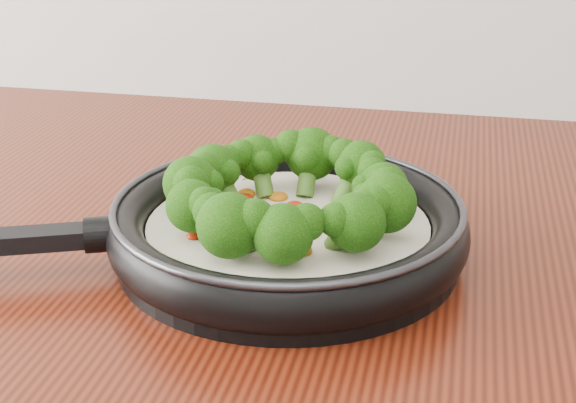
# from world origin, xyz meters

# --- Properties ---
(skillet) EXTENTS (0.49, 0.39, 0.09)m
(skillet) POSITION_xyz_m (-0.14, 1.04, 0.93)
(skillet) COLOR black
(skillet) RESTS_ON counter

